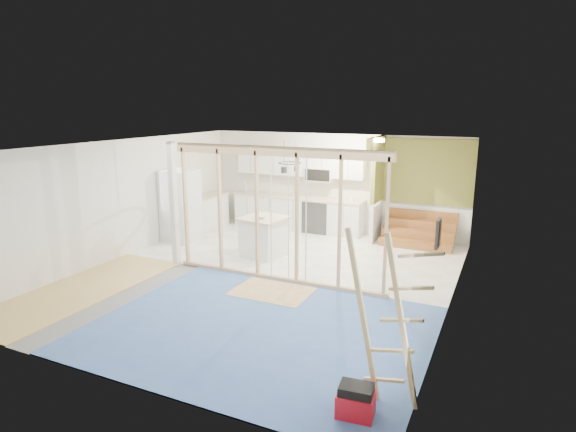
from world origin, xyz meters
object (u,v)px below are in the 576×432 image
at_px(ladder, 387,319).
at_px(toolbox, 356,402).
at_px(island, 264,237).
at_px(fridge, 181,206).

bearing_deg(ladder, toolbox, -113.33).
xyz_separation_m(island, toolbox, (3.58, -4.65, -0.26)).
relative_size(fridge, island, 1.70).
height_order(island, ladder, ladder).
relative_size(fridge, ladder, 0.89).
relative_size(island, toolbox, 2.42).
relative_size(fridge, toolbox, 4.12).
height_order(island, toolbox, island).
height_order(fridge, ladder, ladder).
bearing_deg(ladder, island, 135.11).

